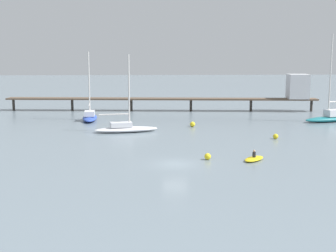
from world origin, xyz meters
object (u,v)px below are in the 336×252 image
at_px(sailboat_white, 125,128).
at_px(mooring_buoy_far, 208,156).
at_px(mooring_buoy_near, 276,136).
at_px(mooring_buoy_outer, 193,124).
at_px(pier, 235,92).
at_px(sailboat_blue, 90,116).
at_px(sailboat_teal, 331,116).
at_px(dinghy_yellow, 254,159).

xyz_separation_m(sailboat_white, mooring_buoy_far, (9.50, -17.84, -0.31)).
bearing_deg(mooring_buoy_far, mooring_buoy_near, 47.34).
xyz_separation_m(sailboat_white, mooring_buoy_outer, (10.13, 4.25, -0.26)).
bearing_deg(mooring_buoy_far, mooring_buoy_outer, 88.37).
distance_m(pier, sailboat_blue, 29.38).
bearing_deg(sailboat_teal, sailboat_blue, 175.32).
xyz_separation_m(sailboat_blue, dinghy_yellow, (20.89, -30.41, -0.52)).
bearing_deg(sailboat_blue, dinghy_yellow, -55.52).
xyz_separation_m(sailboat_teal, mooring_buoy_near, (-13.65, -15.09, -0.52)).
distance_m(sailboat_teal, sailboat_blue, 40.41).
distance_m(mooring_buoy_outer, mooring_buoy_near, 14.54).
height_order(sailboat_teal, dinghy_yellow, sailboat_teal).
bearing_deg(mooring_buoy_near, pier, 89.38).
height_order(dinghy_yellow, mooring_buoy_far, dinghy_yellow).
height_order(mooring_buoy_far, mooring_buoy_near, mooring_buoy_far).
bearing_deg(dinghy_yellow, mooring_buoy_near, 64.50).
bearing_deg(pier, mooring_buoy_far, -104.83).
bearing_deg(sailboat_teal, pier, 132.37).
relative_size(sailboat_white, mooring_buoy_far, 15.78).
height_order(sailboat_white, mooring_buoy_outer, sailboat_white).
relative_size(pier, mooring_buoy_near, 87.75).
bearing_deg(dinghy_yellow, sailboat_teal, 54.44).
relative_size(sailboat_white, sailboat_blue, 0.96).
bearing_deg(sailboat_blue, sailboat_teal, -4.68).
distance_m(sailboat_white, sailboat_blue, 13.70).
bearing_deg(sailboat_blue, mooring_buoy_outer, -25.05).
distance_m(dinghy_yellow, mooring_buoy_far, 4.88).
relative_size(sailboat_blue, mooring_buoy_near, 16.55).
bearing_deg(dinghy_yellow, mooring_buoy_far, 173.72).
distance_m(mooring_buoy_far, mooring_buoy_near, 15.62).
relative_size(pier, sailboat_blue, 5.30).
height_order(sailboat_white, mooring_buoy_near, sailboat_white).
relative_size(sailboat_white, mooring_buoy_near, 15.95).
bearing_deg(mooring_buoy_near, sailboat_teal, 47.87).
relative_size(sailboat_teal, mooring_buoy_outer, 17.74).
xyz_separation_m(sailboat_teal, sailboat_blue, (-40.27, 3.30, -0.14)).
relative_size(dinghy_yellow, mooring_buoy_near, 4.78).
height_order(sailboat_teal, sailboat_white, sailboat_teal).
height_order(sailboat_teal, sailboat_blue, sailboat_teal).
bearing_deg(mooring_buoy_far, sailboat_white, 118.03).
bearing_deg(sailboat_white, mooring_buoy_outer, 22.75).
xyz_separation_m(sailboat_teal, sailboat_white, (-33.74, -8.74, -0.20)).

